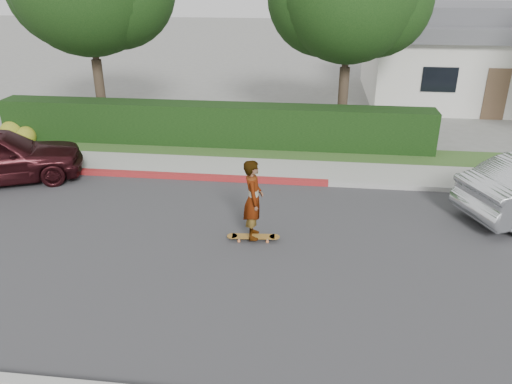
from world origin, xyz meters
TOP-DOWN VIEW (x-y plane):
  - ground at (0.00, 0.00)m, footprint 120.00×120.00m
  - road at (0.00, 0.00)m, footprint 60.00×8.00m
  - curb_far at (0.00, 4.10)m, footprint 60.00×0.20m
  - curb_red_section at (-5.00, 4.10)m, footprint 12.00×0.21m
  - sidewalk_far at (0.00, 5.00)m, footprint 60.00×1.60m
  - planting_strip at (0.00, 6.60)m, footprint 60.00×1.60m
  - hedge at (-3.00, 7.20)m, footprint 15.00×1.00m
  - flowering_shrub at (-10.01, 6.74)m, footprint 1.40×1.00m
  - house at (8.00, 16.00)m, footprint 10.60×8.60m
  - skateboard at (-0.73, 0.66)m, footprint 1.22×0.34m
  - skateboarder at (-0.73, 0.66)m, footprint 0.52×0.72m

SIDE VIEW (x-z plane):
  - ground at x=0.00m, z-range 0.00..0.00m
  - road at x=0.00m, z-range 0.00..0.01m
  - planting_strip at x=0.00m, z-range 0.00..0.10m
  - sidewalk_far at x=0.00m, z-range 0.00..0.12m
  - curb_far at x=0.00m, z-range 0.00..0.15m
  - curb_red_section at x=-5.00m, z-range 0.00..0.15m
  - skateboard at x=-0.73m, z-range 0.05..0.16m
  - flowering_shrub at x=-10.01m, z-range -0.12..0.78m
  - hedge at x=-3.00m, z-range 0.00..1.50m
  - skateboarder at x=-0.73m, z-range 0.12..1.96m
  - house at x=8.00m, z-range -0.05..4.25m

